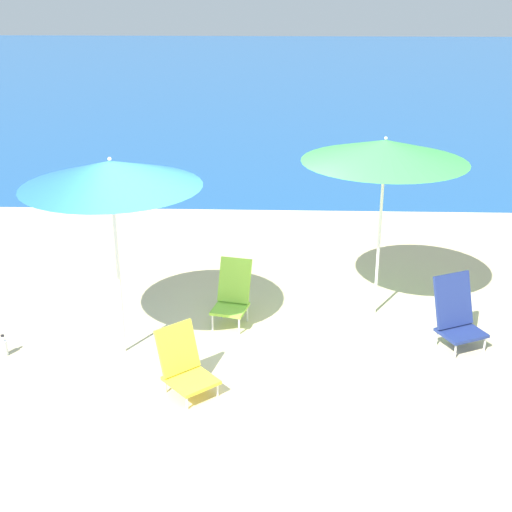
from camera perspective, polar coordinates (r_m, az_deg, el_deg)
ground_plane at (r=7.93m, az=-3.80°, el=-9.76°), size 60.00×60.00×0.00m
sea_water at (r=32.99m, az=0.81°, el=14.48°), size 60.00×40.00×0.01m
beach_umbrella_blue at (r=7.78m, az=-11.55°, el=6.46°), size 1.96×1.96×2.33m
beach_umbrella_green at (r=8.75m, az=10.29°, el=8.27°), size 2.02×2.02×2.33m
beach_chair_navy at (r=8.74m, az=15.75°, el=-4.45°), size 0.67×0.68×0.85m
beach_chair_yellow at (r=7.60m, az=-5.77°, el=-8.60°), size 0.72×0.73×0.70m
beach_chair_lime at (r=8.94m, az=-1.88°, el=-2.99°), size 0.52×0.62×0.81m
water_bottle at (r=8.80m, az=-19.51°, el=-6.90°), size 0.08×0.08×0.26m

